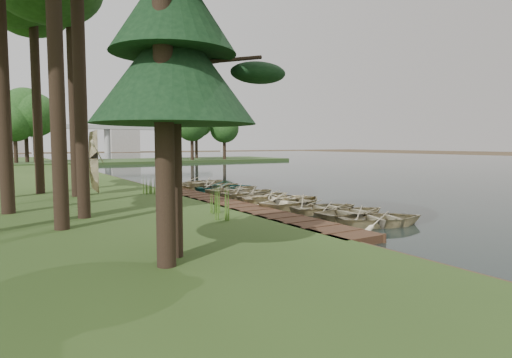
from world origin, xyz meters
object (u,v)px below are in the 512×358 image
pine_tree (173,34)px  stored_rowboat (97,187)px  rowboat_1 (353,211)px  rowboat_0 (381,216)px  rowboat_2 (326,206)px  boardwalk (233,207)px

pine_tree → stored_rowboat: bearing=85.6°
rowboat_1 → rowboat_0: bearing=175.7°
rowboat_2 → stored_rowboat: stored_rowboat is taller
rowboat_1 → pine_tree: size_ratio=0.40×
rowboat_0 → rowboat_1: 1.47m
rowboat_1 → rowboat_2: size_ratio=1.08×
boardwalk → pine_tree: pine_tree is taller
stored_rowboat → pine_tree: bearing=-172.7°
rowboat_1 → boardwalk: bearing=30.1°
boardwalk → rowboat_0: rowboat_0 is taller
boardwalk → rowboat_1: bearing=-58.5°
boardwalk → rowboat_0: 6.67m
rowboat_2 → pine_tree: size_ratio=0.37×
boardwalk → stored_rowboat: bearing=120.4°
rowboat_1 → rowboat_2: bearing=-2.5°
rowboat_2 → rowboat_0: bearing=-172.9°
rowboat_2 → stored_rowboat: size_ratio=0.88×
stored_rowboat → rowboat_2: bearing=-133.4°
rowboat_0 → rowboat_2: 3.12m
rowboat_0 → pine_tree: 9.67m
rowboat_0 → stored_rowboat: size_ratio=0.94×
boardwalk → rowboat_2: rowboat_2 is taller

